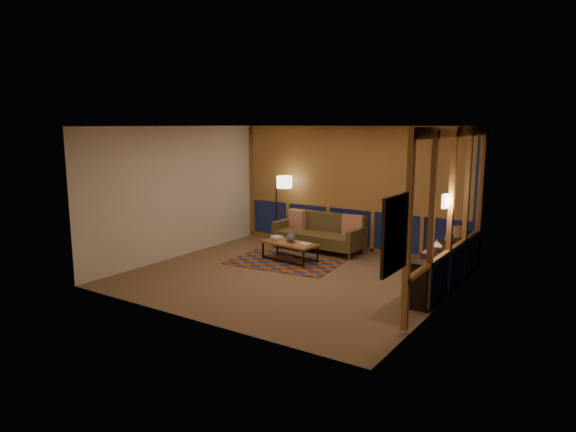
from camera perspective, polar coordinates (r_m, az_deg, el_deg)
The scene contains 21 objects.
floor at distance 9.40m, azimuth 0.14°, elevation -6.75°, with size 5.50×5.00×0.01m, color #80654B.
ceiling at distance 8.99m, azimuth 0.15°, elevation 9.95°, with size 5.50×5.00×0.01m, color #EFE1C9.
walls at distance 9.10m, azimuth 0.15°, elevation 1.41°, with size 5.51×5.01×2.70m.
window_wall_back at distance 11.19m, azimuth 7.01°, elevation 2.99°, with size 5.30×0.16×2.60m, color brown, non-canonical shape.
window_wall_right at distance 8.53m, azimuth 17.67°, elevation 0.35°, with size 0.16×3.70×2.60m, color brown, non-canonical shape.
wall_art at distance 6.22m, azimuth 11.73°, elevation -1.97°, with size 0.06×0.74×0.94m, color red, non-canonical shape.
wall_sconce at distance 8.38m, azimuth 17.06°, elevation 1.59°, with size 0.12×0.18×0.22m, color #FBEABC, non-canonical shape.
sofa at distance 11.21m, azimuth 3.42°, elevation -1.86°, with size 1.96×0.79×0.80m, color brown, non-canonical shape.
pillow_left at distance 11.66m, azimuth 1.02°, elevation -0.33°, with size 0.42×0.14×0.42m, color #B62E18, non-canonical shape.
pillow_right at distance 10.99m, azimuth 7.22°, elevation -0.95°, with size 0.46×0.15×0.46m, color #B62E18, non-canonical shape.
area_rug at distance 10.34m, azimuth -0.36°, elevation -5.12°, with size 2.14×1.43×0.01m, color #9D440E.
coffee_table at distance 10.39m, azimuth 0.21°, elevation -3.98°, with size 1.17×0.53×0.39m, color brown, non-canonical shape.
book_stack_a at distance 10.58m, azimuth -1.26°, elevation -2.46°, with size 0.23×0.18×0.07m, color white, non-canonical shape.
book_stack_b at distance 10.08m, azimuth 1.90°, elevation -3.17°, with size 0.22×0.18×0.04m, color white, non-canonical shape.
ceramic_pot at distance 10.34m, azimuth 0.30°, elevation -2.40°, with size 0.19×0.19×0.19m, color black.
floor_lamp at distance 11.94m, azimuth -1.32°, elevation 0.84°, with size 0.53×0.35×1.60m, color black, non-canonical shape.
bookshelf at distance 9.17m, azimuth 16.88°, elevation -5.34°, with size 0.40×2.82×0.71m, color black, non-canonical shape.
basket at distance 9.88m, azimuth 18.35°, elevation -1.66°, with size 0.25×0.25×0.18m, color #A97241.
teal_bowl at distance 9.32m, azimuth 17.50°, elevation -2.36°, with size 0.16×0.16×0.16m, color teal.
vase at distance 8.65m, azimuth 16.18°, elevation -3.16°, with size 0.18×0.18×0.19m, color tan.
shelf_book_stack at distance 8.27m, azimuth 15.28°, elevation -4.16°, with size 0.17×0.23×0.07m, color white, non-canonical shape.
Camera 1 is at (4.94, -7.51, 2.74)m, focal length 32.00 mm.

